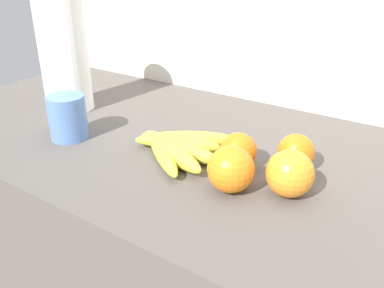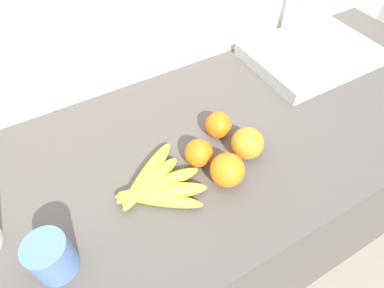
{
  "view_description": "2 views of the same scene",
  "coord_description": "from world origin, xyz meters",
  "px_view_note": "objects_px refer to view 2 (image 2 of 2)",
  "views": [
    {
      "loc": [
        0.26,
        -0.66,
        1.28
      ],
      "look_at": [
        -0.14,
        -0.07,
        0.94
      ],
      "focal_mm": 37.81,
      "sensor_mm": 36.0,
      "label": 1
    },
    {
      "loc": [
        -0.32,
        -0.47,
        1.56
      ],
      "look_at": [
        -0.07,
        -0.04,
        0.98
      ],
      "focal_mm": 30.33,
      "sensor_mm": 36.0,
      "label": 2
    }
  ],
  "objects_px": {
    "orange_far_right": "(199,153)",
    "mug": "(51,257)",
    "sink_basin": "(311,53)",
    "orange_right": "(218,125)",
    "orange_back_left": "(247,143)",
    "orange_front": "(227,170)",
    "banana_bunch": "(156,186)"
  },
  "relations": [
    {
      "from": "orange_front",
      "to": "mug",
      "type": "distance_m",
      "value": 0.41
    },
    {
      "from": "orange_right",
      "to": "orange_far_right",
      "type": "distance_m",
      "value": 0.11
    },
    {
      "from": "orange_far_right",
      "to": "mug",
      "type": "xyz_separation_m",
      "value": [
        -0.38,
        -0.09,
        0.01
      ]
    },
    {
      "from": "orange_far_right",
      "to": "mug",
      "type": "relative_size",
      "value": 0.72
    },
    {
      "from": "mug",
      "to": "sink_basin",
      "type": "bearing_deg",
      "value": 16.75
    },
    {
      "from": "banana_bunch",
      "to": "sink_basin",
      "type": "xyz_separation_m",
      "value": [
        0.68,
        0.22,
        0.01
      ]
    },
    {
      "from": "orange_back_left",
      "to": "orange_front",
      "type": "xyz_separation_m",
      "value": [
        -0.09,
        -0.04,
        0.0
      ]
    },
    {
      "from": "orange_back_left",
      "to": "mug",
      "type": "xyz_separation_m",
      "value": [
        -0.5,
        -0.05,
        0.01
      ]
    },
    {
      "from": "orange_far_right",
      "to": "sink_basin",
      "type": "height_order",
      "value": "sink_basin"
    },
    {
      "from": "sink_basin",
      "to": "mug",
      "type": "height_order",
      "value": "sink_basin"
    },
    {
      "from": "sink_basin",
      "to": "orange_far_right",
      "type": "bearing_deg",
      "value": -160.86
    },
    {
      "from": "banana_bunch",
      "to": "orange_front",
      "type": "distance_m",
      "value": 0.17
    },
    {
      "from": "orange_back_left",
      "to": "orange_right",
      "type": "relative_size",
      "value": 1.16
    },
    {
      "from": "banana_bunch",
      "to": "orange_right",
      "type": "xyz_separation_m",
      "value": [
        0.22,
        0.08,
        0.02
      ]
    },
    {
      "from": "orange_right",
      "to": "mug",
      "type": "bearing_deg",
      "value": -163.03
    },
    {
      "from": "orange_front",
      "to": "sink_basin",
      "type": "bearing_deg",
      "value": 27.54
    },
    {
      "from": "orange_right",
      "to": "orange_far_right",
      "type": "height_order",
      "value": "same"
    },
    {
      "from": "orange_back_left",
      "to": "mug",
      "type": "relative_size",
      "value": 0.84
    },
    {
      "from": "sink_basin",
      "to": "orange_front",
      "type": "bearing_deg",
      "value": -152.46
    },
    {
      "from": "orange_front",
      "to": "sink_basin",
      "type": "relative_size",
      "value": 0.2
    },
    {
      "from": "orange_front",
      "to": "mug",
      "type": "height_order",
      "value": "mug"
    },
    {
      "from": "orange_front",
      "to": "banana_bunch",
      "type": "bearing_deg",
      "value": 160.05
    },
    {
      "from": "sink_basin",
      "to": "mug",
      "type": "xyz_separation_m",
      "value": [
        -0.93,
        -0.28,
        0.02
      ]
    },
    {
      "from": "orange_front",
      "to": "mug",
      "type": "xyz_separation_m",
      "value": [
        -0.41,
        -0.01,
        0.01
      ]
    },
    {
      "from": "orange_front",
      "to": "orange_back_left",
      "type": "bearing_deg",
      "value": 25.84
    },
    {
      "from": "orange_right",
      "to": "orange_front",
      "type": "height_order",
      "value": "orange_front"
    },
    {
      "from": "orange_far_right",
      "to": "mug",
      "type": "distance_m",
      "value": 0.39
    },
    {
      "from": "banana_bunch",
      "to": "orange_far_right",
      "type": "relative_size",
      "value": 3.16
    },
    {
      "from": "banana_bunch",
      "to": "orange_front",
      "type": "xyz_separation_m",
      "value": [
        0.16,
        -0.06,
        0.02
      ]
    },
    {
      "from": "mug",
      "to": "orange_far_right",
      "type": "bearing_deg",
      "value": 13.14
    },
    {
      "from": "sink_basin",
      "to": "mug",
      "type": "distance_m",
      "value": 0.97
    },
    {
      "from": "banana_bunch",
      "to": "orange_front",
      "type": "bearing_deg",
      "value": -19.95
    }
  ]
}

